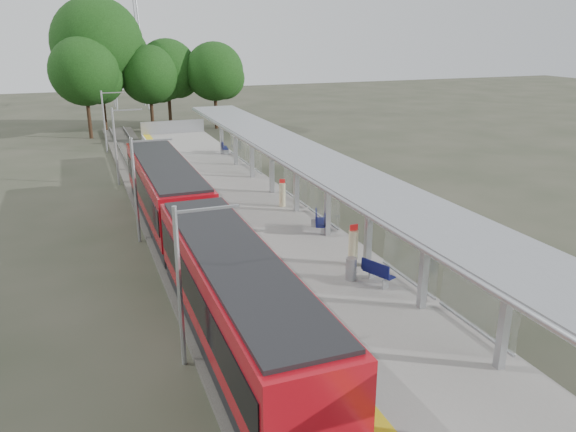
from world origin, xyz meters
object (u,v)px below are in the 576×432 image
object	(u,v)px
info_pillar_near	(353,247)
litter_bin	(351,269)
bench_far	(224,147)
bench_near	(377,272)
bench_mid	(318,221)
info_pillar_far	(282,195)
train	(192,231)

from	to	relation	value
info_pillar_near	litter_bin	xyz separation A→B (m)	(-0.75, -1.30, -0.32)
bench_far	litter_bin	size ratio (longest dim) A/B	1.66
bench_near	bench_mid	size ratio (longest dim) A/B	0.91
bench_mid	info_pillar_far	distance (m)	4.48
bench_far	info_pillar_far	world-z (taller)	info_pillar_far
bench_near	litter_bin	bearing A→B (deg)	117.14
info_pillar_far	litter_bin	size ratio (longest dim) A/B	1.73
info_pillar_near	litter_bin	world-z (taller)	info_pillar_near
litter_bin	info_pillar_near	bearing A→B (deg)	60.18
info_pillar_near	train	bearing A→B (deg)	144.98
bench_far	info_pillar_near	distance (m)	23.90
bench_mid	litter_bin	size ratio (longest dim) A/B	1.67
bench_near	info_pillar_near	world-z (taller)	info_pillar_near
bench_mid	bench_far	world-z (taller)	bench_far
bench_near	bench_far	size ratio (longest dim) A/B	0.92
bench_mid	info_pillar_near	size ratio (longest dim) A/B	0.85
bench_far	litter_bin	world-z (taller)	bench_far
bench_near	litter_bin	xyz separation A→B (m)	(-0.78, 0.67, -0.03)
info_pillar_near	info_pillar_far	bearing A→B (deg)	85.56
train	bench_far	bearing A→B (deg)	71.76
train	bench_near	world-z (taller)	train
bench_far	info_pillar_far	bearing A→B (deg)	-84.33
info_pillar_near	info_pillar_far	size ratio (longest dim) A/B	1.14
bench_near	bench_mid	xyz separation A→B (m)	(0.29, 6.29, 0.04)
bench_far	litter_bin	distance (m)	25.23
bench_mid	info_pillar_far	size ratio (longest dim) A/B	0.96
train	bench_mid	world-z (taller)	train
train	bench_near	xyz separation A→B (m)	(6.02, -5.62, -0.57)
info_pillar_near	litter_bin	distance (m)	1.54
info_pillar_near	bench_mid	bearing A→B (deg)	81.98
litter_bin	train	bearing A→B (deg)	136.67
info_pillar_near	info_pillar_far	xyz separation A→B (m)	(0.11, 8.78, -0.09)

